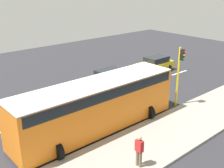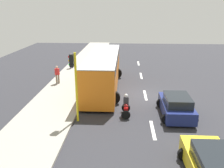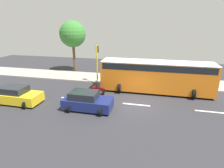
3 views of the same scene
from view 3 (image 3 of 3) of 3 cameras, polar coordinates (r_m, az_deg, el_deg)
name	(u,v)px [view 3 (image 3 of 3)]	position (r m, az deg, el deg)	size (l,w,h in m)	color
ground_plane	(136,105)	(16.20, 7.60, -6.60)	(40.00, 60.00, 0.10)	#2D2D33
sidewalk	(142,81)	(22.68, 9.46, 1.07)	(4.00, 60.00, 0.15)	#9E998E
lane_stripe_north	(211,112)	(16.81, 28.57, -7.67)	(0.20, 2.40, 0.01)	white
lane_stripe_mid	(136,105)	(16.17, 7.61, -6.42)	(0.20, 2.40, 0.01)	white
lane_stripe_south	(73,98)	(17.68, -12.16, -4.45)	(0.20, 2.40, 0.01)	white
lane_stripe_far_south	(18,93)	(20.87, -27.28, -2.57)	(0.20, 2.40, 0.01)	white
car_yellow_cab	(16,95)	(18.24, -27.79, -3.16)	(2.28, 4.24, 1.52)	yellow
car_dark_blue	(87,101)	(15.12, -7.81, -5.34)	(2.30, 3.98, 1.52)	navy
city_bus	(156,75)	(18.95, 13.61, 2.90)	(3.20, 11.00, 3.16)	orange
motorcycle	(98,88)	(18.16, -4.39, -1.29)	(0.60, 1.30, 1.53)	black
pedestrian_near_signal	(217,75)	(24.54, 30.00, 2.52)	(0.40, 0.24, 1.69)	#1E1E4C
pedestrian_by_tree	(163,72)	(23.47, 15.66, 3.72)	(0.40, 0.24, 1.69)	#72604C
traffic_light_corner	(97,59)	(20.83, -4.67, 7.81)	(0.49, 0.24, 4.50)	yellow
street_tree_south	(73,34)	(26.84, -12.23, 14.97)	(3.63, 3.63, 7.15)	brown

